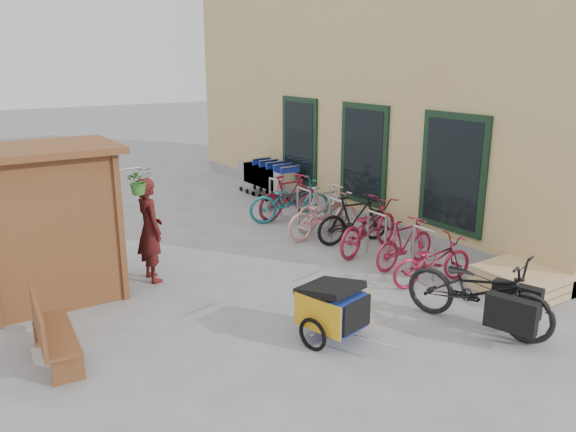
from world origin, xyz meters
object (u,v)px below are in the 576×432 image
bike_5 (324,207)px  pallet_stack (519,282)px  bike_0 (432,261)px  bike_6 (290,200)px  cargo_bike (480,291)px  person_kiosk (150,230)px  bike_2 (369,226)px  bike_3 (354,219)px  bench (49,331)px  bike_4 (323,215)px  child_trailer (332,307)px  shopping_carts (267,175)px  bike_1 (405,243)px  bike_7 (289,196)px  kiosk (41,203)px

bike_5 → pallet_stack: bearing=175.0°
bike_0 → bike_6: 4.41m
cargo_bike → person_kiosk: 5.26m
bike_2 → bike_3: bearing=-26.5°
bench → bike_6: bike_6 is taller
bike_0 → bike_4: (0.03, 3.05, 0.07)m
bench → cargo_bike: size_ratio=0.63×
child_trailer → bike_2: bike_2 is taller
pallet_stack → person_kiosk: 6.05m
person_kiosk → bike_3: bearing=-95.1°
cargo_bike → bike_5: bearing=62.1°
shopping_carts → bike_2: 4.88m
bike_1 → bike_5: 2.63m
bike_1 → bike_7: size_ratio=0.86×
cargo_bike → bike_0: 1.61m
shopping_carts → person_kiosk: 6.12m
kiosk → cargo_bike: size_ratio=1.13×
child_trailer → bike_0: size_ratio=0.95×
bike_4 → pallet_stack: bearing=-170.3°
cargo_bike → bike_5: size_ratio=1.31×
cargo_bike → bike_4: size_ratio=1.22×
bike_1 → bike_3: size_ratio=0.90×
bike_1 → bike_6: bearing=-3.3°
pallet_stack → person_kiosk: person_kiosk is taller
cargo_bike → pallet_stack: bearing=-1.6°
bike_2 → bike_3: (0.09, 0.55, -0.00)m
shopping_carts → bike_5: bearing=-99.0°
shopping_carts → person_kiosk: bearing=-139.7°
cargo_bike → bike_3: 3.97m
shopping_carts → person_kiosk: (-4.67, -3.95, 0.27)m
bench → person_kiosk: 2.84m
child_trailer → person_kiosk: bearing=97.3°
shopping_carts → bike_0: bearing=-97.2°
bike_1 → kiosk: bearing=65.5°
person_kiosk → bike_0: size_ratio=1.14×
bike_7 → bike_2: bearing=174.1°
cargo_bike → bike_6: (0.73, 5.87, -0.04)m
bench → bike_3: 6.34m
bike_6 → bike_7: 0.32m
person_kiosk → bike_3: 4.16m
cargo_bike → bench: bearing=140.2°
bike_0 → bike_4: bearing=8.0°
person_kiosk → bike_0: bearing=-125.9°
bench → bike_7: bike_7 is taller
bike_1 → bike_7: bearing=-5.7°
person_kiosk → bike_0: 4.72m
bike_7 → pallet_stack: bearing=-179.5°
bike_7 → bike_6: bearing=145.7°
child_trailer → bike_0: bearing=0.2°
shopping_carts → cargo_bike: bearing=-100.4°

